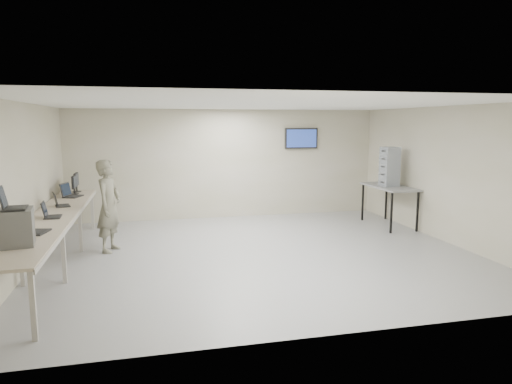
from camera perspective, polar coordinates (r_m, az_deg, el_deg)
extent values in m
cube|color=#959595|center=(8.76, 0.30, -7.65)|extent=(8.00, 7.00, 0.01)
cube|color=white|center=(8.42, 0.32, 10.97)|extent=(8.00, 7.00, 0.01)
cube|color=#B1AC88|center=(11.89, -3.65, 3.52)|extent=(8.00, 0.01, 2.80)
cube|color=#B1AC88|center=(5.18, 9.41, -3.25)|extent=(8.00, 0.01, 2.80)
cube|color=#B1AC88|center=(8.49, -26.95, 0.54)|extent=(0.01, 7.00, 2.80)
cube|color=#B1AC88|center=(10.18, 22.79, 2.00)|extent=(0.01, 7.00, 2.80)
cube|color=black|center=(12.32, 5.61, 6.70)|extent=(0.15, 0.04, 0.15)
cube|color=black|center=(12.28, 5.67, 6.70)|extent=(0.90, 0.06, 0.55)
cube|color=navy|center=(12.25, 5.73, 6.69)|extent=(0.82, 0.01, 0.47)
cube|color=#BCB39F|center=(8.49, -24.08, -2.84)|extent=(0.75, 6.00, 0.04)
cube|color=#B3ADA3|center=(8.43, -21.57, -2.97)|extent=(0.02, 6.00, 0.06)
cube|color=#B3ADA3|center=(5.85, -26.11, -12.54)|extent=(0.06, 0.06, 0.86)
cube|color=#B3ADA3|center=(7.80, -27.29, -7.42)|extent=(0.06, 0.06, 0.86)
cube|color=#B3ADA3|center=(7.67, -22.91, -7.39)|extent=(0.06, 0.06, 0.86)
cube|color=#B3ADA3|center=(9.50, -24.69, -4.49)|extent=(0.06, 0.06, 0.86)
cube|color=#B3ADA3|center=(9.40, -21.10, -4.41)|extent=(0.06, 0.06, 0.86)
cube|color=#B3ADA3|center=(11.38, -22.78, -2.31)|extent=(0.06, 0.06, 0.86)
cube|color=#B3ADA3|center=(11.29, -19.78, -2.22)|extent=(0.06, 0.06, 0.86)
cube|color=slate|center=(6.59, -27.76, -3.93)|extent=(0.46, 0.51, 0.47)
cube|color=black|center=(6.55, -27.91, -1.82)|extent=(0.31, 0.40, 0.02)
cube|color=black|center=(6.56, -29.15, -0.58)|extent=(0.11, 0.36, 0.27)
cube|color=black|center=(6.56, -29.01, -0.58)|extent=(0.09, 0.32, 0.22)
cube|color=black|center=(7.25, -25.73, -4.55)|extent=(0.35, 0.43, 0.02)
cube|color=black|center=(7.25, -26.86, -3.42)|extent=(0.15, 0.37, 0.27)
cube|color=black|center=(7.24, -26.74, -3.42)|extent=(0.12, 0.32, 0.23)
cube|color=black|center=(8.30, -24.04, -2.86)|extent=(0.27, 0.36, 0.02)
cube|color=black|center=(8.30, -24.94, -1.96)|extent=(0.09, 0.33, 0.25)
cube|color=black|center=(8.30, -24.84, -1.96)|extent=(0.07, 0.29, 0.21)
cube|color=black|center=(9.34, -23.01, -1.59)|extent=(0.33, 0.39, 0.02)
cube|color=black|center=(9.34, -23.80, -0.81)|extent=(0.15, 0.33, 0.24)
cube|color=black|center=(9.34, -23.71, -0.81)|extent=(0.12, 0.28, 0.20)
cube|color=black|center=(10.42, -21.89, -0.52)|extent=(0.40, 0.47, 0.02)
cube|color=black|center=(10.42, -22.71, 0.29)|extent=(0.20, 0.38, 0.28)
cube|color=black|center=(10.42, -22.62, 0.30)|extent=(0.16, 0.33, 0.23)
cylinder|color=black|center=(10.85, -21.73, -0.20)|extent=(0.18, 0.18, 0.01)
cube|color=black|center=(10.84, -21.75, 0.23)|extent=(0.04, 0.03, 0.15)
cube|color=black|center=(10.81, -21.80, 1.19)|extent=(0.05, 0.41, 0.28)
cube|color=black|center=(10.81, -21.67, 1.20)|extent=(0.00, 0.38, 0.24)
cylinder|color=black|center=(11.16, -21.49, 0.05)|extent=(0.19, 0.19, 0.01)
cube|color=black|center=(11.15, -21.52, 0.48)|extent=(0.04, 0.03, 0.16)
cube|color=black|center=(11.12, -21.57, 1.48)|extent=(0.05, 0.44, 0.29)
cube|color=black|center=(11.12, -21.43, 1.48)|extent=(0.00, 0.40, 0.25)
imported|color=#55584C|center=(9.15, -17.90, -1.67)|extent=(0.62, 0.75, 1.77)
cube|color=gray|center=(11.33, 16.34, 0.63)|extent=(0.75, 1.61, 0.04)
cube|color=black|center=(10.65, 16.57, -2.52)|extent=(0.04, 0.04, 0.93)
cube|color=black|center=(11.87, 13.20, -1.26)|extent=(0.04, 0.04, 0.93)
cube|color=black|center=(10.98, 19.53, -2.33)|extent=(0.04, 0.04, 0.93)
cube|color=black|center=(12.17, 15.95, -1.13)|extent=(0.04, 0.04, 0.93)
cube|color=#98A1AD|center=(11.31, 16.28, 1.20)|extent=(0.35, 0.39, 0.19)
cube|color=#98A1AD|center=(11.29, 16.32, 2.13)|extent=(0.35, 0.39, 0.19)
cube|color=#98A1AD|center=(11.27, 16.36, 3.07)|extent=(0.35, 0.39, 0.19)
cube|color=#98A1AD|center=(11.26, 16.40, 4.01)|extent=(0.35, 0.39, 0.19)
cube|color=#98A1AD|center=(11.24, 16.44, 4.95)|extent=(0.35, 0.39, 0.19)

